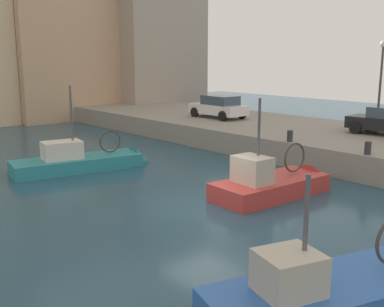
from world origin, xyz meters
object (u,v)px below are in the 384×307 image
(quay_streetlamp, at_px, (381,71))
(fishing_boat_blue, at_px, (349,301))
(parked_car_white, at_px, (219,107))
(mooring_bollard_north, at_px, (290,136))
(fishing_boat_red, at_px, (277,191))
(fishing_boat_teal, at_px, (86,167))
(mooring_bollard_mid, at_px, (368,148))

(quay_streetlamp, bearing_deg, fishing_boat_blue, -153.85)
(fishing_boat_blue, height_order, parked_car_white, fishing_boat_blue)
(mooring_bollard_north, bearing_deg, fishing_boat_blue, -137.04)
(parked_car_white, distance_m, mooring_bollard_north, 9.34)
(fishing_boat_red, distance_m, mooring_bollard_north, 5.16)
(fishing_boat_teal, height_order, quay_streetlamp, quay_streetlamp)
(mooring_bollard_mid, distance_m, mooring_bollard_north, 4.00)
(fishing_boat_red, relative_size, mooring_bollard_north, 10.25)
(fishing_boat_blue, height_order, mooring_bollard_north, fishing_boat_blue)
(parked_car_white, xyz_separation_m, mooring_bollard_mid, (-3.61, -12.60, -0.48))
(fishing_boat_blue, distance_m, quay_streetlamp, 17.47)
(fishing_boat_teal, relative_size, mooring_bollard_north, 12.53)
(mooring_bollard_north, relative_size, quay_streetlamp, 0.11)
(fishing_boat_teal, xyz_separation_m, mooring_bollard_north, (7.78, -5.89, 1.35))
(fishing_boat_red, bearing_deg, mooring_bollard_mid, -17.81)
(fishing_boat_red, xyz_separation_m, parked_car_white, (7.83, 11.25, 1.83))
(quay_streetlamp, bearing_deg, fishing_boat_teal, 151.41)
(fishing_boat_teal, bearing_deg, mooring_bollard_north, -37.15)
(parked_car_white, bearing_deg, fishing_boat_blue, -126.95)
(fishing_boat_teal, bearing_deg, mooring_bollard_mid, -51.82)
(mooring_bollard_mid, bearing_deg, fishing_boat_teal, 128.18)
(fishing_boat_blue, relative_size, mooring_bollard_north, 12.29)
(fishing_boat_blue, height_order, fishing_boat_red, fishing_boat_red)
(fishing_boat_blue, bearing_deg, fishing_boat_teal, 83.20)
(fishing_boat_teal, relative_size, parked_car_white, 1.70)
(quay_streetlamp, bearing_deg, fishing_boat_red, -172.96)
(fishing_boat_teal, bearing_deg, fishing_boat_red, -67.36)
(fishing_boat_blue, xyz_separation_m, quay_streetlamp, (15.19, 7.46, 4.36))
(parked_car_white, bearing_deg, mooring_bollard_north, -112.77)
(mooring_bollard_north, bearing_deg, parked_car_white, 67.23)
(fishing_boat_blue, xyz_separation_m, mooring_bollard_north, (9.54, 8.88, 1.38))
(mooring_bollard_mid, bearing_deg, fishing_boat_blue, -152.89)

